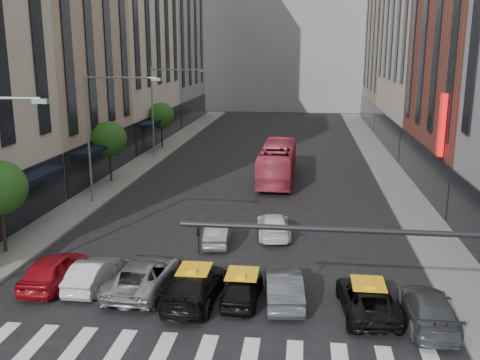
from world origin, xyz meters
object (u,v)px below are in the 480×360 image
(streetlamp_mid, at_px, (101,121))
(taxi_left, at_px, (195,285))
(car_white_front, at_px, (92,274))
(bus, at_px, (278,162))
(streetlamp_far, at_px, (162,100))
(car_red, at_px, (54,270))
(taxi_center, at_px, (242,288))

(streetlamp_mid, xyz_separation_m, taxi_left, (9.44, -14.25, -5.16))
(car_white_front, distance_m, bus, 23.13)
(streetlamp_mid, height_order, car_white_front, streetlamp_mid)
(streetlamp_far, bearing_deg, streetlamp_mid, -90.00)
(bus, bearing_deg, car_red, 68.30)
(taxi_left, height_order, bus, bus)
(streetlamp_mid, bearing_deg, taxi_center, -50.72)
(taxi_center, distance_m, bus, 22.59)
(car_red, bearing_deg, streetlamp_far, -84.45)
(streetlamp_far, xyz_separation_m, taxi_left, (9.44, -30.25, -5.16))
(streetlamp_far, height_order, taxi_left, streetlamp_far)
(taxi_center, height_order, bus, bus)
(streetlamp_mid, distance_m, taxi_left, 17.86)
(taxi_left, distance_m, taxi_center, 2.06)
(streetlamp_far, xyz_separation_m, taxi_center, (11.48, -30.04, -5.27))
(taxi_left, relative_size, bus, 0.45)
(car_red, distance_m, car_white_front, 1.84)
(taxi_left, xyz_separation_m, bus, (2.35, 22.78, 0.82))
(streetlamp_far, height_order, car_white_front, streetlamp_far)
(car_red, height_order, car_white_front, car_red)
(car_white_front, xyz_separation_m, taxi_left, (4.97, -0.86, 0.09))
(streetlamp_far, relative_size, bus, 0.80)
(car_red, distance_m, taxi_left, 6.85)
(streetlamp_far, bearing_deg, taxi_center, -69.08)
(car_red, height_order, bus, bus)
(streetlamp_mid, bearing_deg, taxi_left, -56.48)
(streetlamp_mid, distance_m, car_white_front, 15.07)
(car_red, relative_size, taxi_left, 0.87)
(bus, bearing_deg, streetlamp_mid, 36.81)
(car_white_front, height_order, taxi_center, car_white_front)
(car_white_front, xyz_separation_m, taxi_center, (7.01, -0.65, -0.01))
(streetlamp_far, height_order, taxi_center, streetlamp_far)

